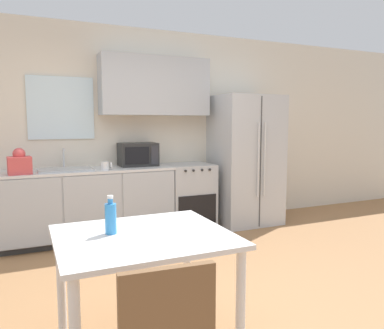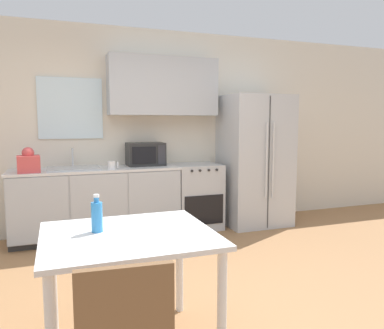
{
  "view_description": "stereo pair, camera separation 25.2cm",
  "coord_description": "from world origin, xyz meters",
  "px_view_note": "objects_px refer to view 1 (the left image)",
  "views": [
    {
      "loc": [
        -1.13,
        -2.71,
        1.46
      ],
      "look_at": [
        0.33,
        0.56,
        1.05
      ],
      "focal_mm": 35.0,
      "sensor_mm": 36.0,
      "label": 1
    },
    {
      "loc": [
        -0.89,
        -2.8,
        1.46
      ],
      "look_at": [
        0.33,
        0.56,
        1.05
      ],
      "focal_mm": 35.0,
      "sensor_mm": 36.0,
      "label": 2
    }
  ],
  "objects_px": {
    "oven_range": "(189,196)",
    "refrigerator": "(245,160)",
    "microwave": "(138,154)",
    "coffee_mug": "(106,166)",
    "drink_bottle": "(111,218)",
    "dining_table": "(144,252)"
  },
  "relations": [
    {
      "from": "refrigerator",
      "to": "drink_bottle",
      "type": "xyz_separation_m",
      "value": [
        -2.43,
        -2.34,
        -0.04
      ]
    },
    {
      "from": "coffee_mug",
      "to": "dining_table",
      "type": "height_order",
      "value": "coffee_mug"
    },
    {
      "from": "refrigerator",
      "to": "dining_table",
      "type": "bearing_deg",
      "value": -132.85
    },
    {
      "from": "microwave",
      "to": "refrigerator",
      "type": "bearing_deg",
      "value": -6.42
    },
    {
      "from": "microwave",
      "to": "coffee_mug",
      "type": "height_order",
      "value": "microwave"
    },
    {
      "from": "refrigerator",
      "to": "microwave",
      "type": "height_order",
      "value": "refrigerator"
    },
    {
      "from": "oven_range",
      "to": "dining_table",
      "type": "height_order",
      "value": "oven_range"
    },
    {
      "from": "coffee_mug",
      "to": "dining_table",
      "type": "bearing_deg",
      "value": -95.74
    },
    {
      "from": "oven_range",
      "to": "microwave",
      "type": "distance_m",
      "value": 0.91
    },
    {
      "from": "refrigerator",
      "to": "drink_bottle",
      "type": "bearing_deg",
      "value": -136.11
    },
    {
      "from": "refrigerator",
      "to": "microwave",
      "type": "xyz_separation_m",
      "value": [
        -1.54,
        0.17,
        0.12
      ]
    },
    {
      "from": "oven_range",
      "to": "refrigerator",
      "type": "xyz_separation_m",
      "value": [
        0.86,
        -0.08,
        0.47
      ]
    },
    {
      "from": "coffee_mug",
      "to": "dining_table",
      "type": "relative_size",
      "value": 0.13
    },
    {
      "from": "dining_table",
      "to": "oven_range",
      "type": "bearing_deg",
      "value": 60.94
    },
    {
      "from": "dining_table",
      "to": "microwave",
      "type": "bearing_deg",
      "value": 74.72
    },
    {
      "from": "refrigerator",
      "to": "coffee_mug",
      "type": "distance_m",
      "value": 2.02
    },
    {
      "from": "coffee_mug",
      "to": "drink_bottle",
      "type": "height_order",
      "value": "drink_bottle"
    },
    {
      "from": "refrigerator",
      "to": "dining_table",
      "type": "xyz_separation_m",
      "value": [
        -2.25,
        -2.43,
        -0.25
      ]
    },
    {
      "from": "oven_range",
      "to": "refrigerator",
      "type": "height_order",
      "value": "refrigerator"
    },
    {
      "from": "oven_range",
      "to": "dining_table",
      "type": "bearing_deg",
      "value": -119.06
    },
    {
      "from": "microwave",
      "to": "oven_range",
      "type": "bearing_deg",
      "value": -7.73
    },
    {
      "from": "refrigerator",
      "to": "drink_bottle",
      "type": "distance_m",
      "value": 3.37
    }
  ]
}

